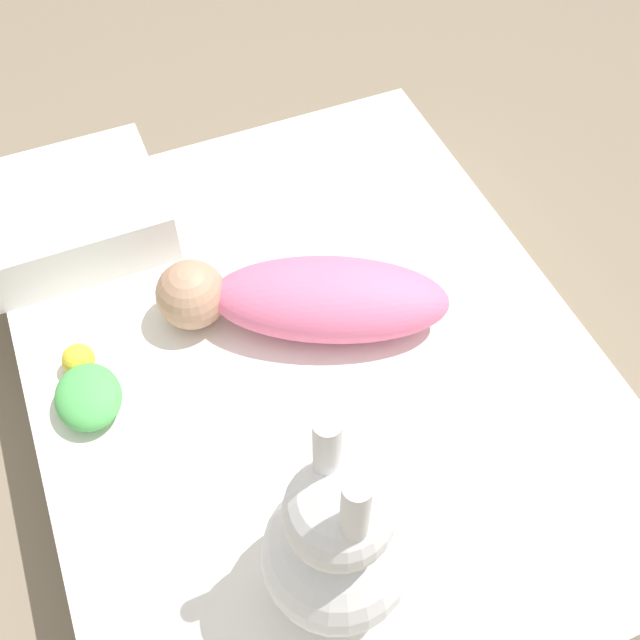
% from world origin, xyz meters
% --- Properties ---
extents(ground_plane, '(12.00, 12.00, 0.00)m').
position_xyz_m(ground_plane, '(0.00, 0.00, 0.00)').
color(ground_plane, '#7A6B56').
extents(bed_mattress, '(1.18, 0.93, 0.19)m').
position_xyz_m(bed_mattress, '(0.00, 0.00, 0.09)').
color(bed_mattress, white).
rests_on(bed_mattress, ground_plane).
extents(swaddled_baby, '(0.32, 0.50, 0.12)m').
position_xyz_m(swaddled_baby, '(0.07, -0.02, 0.25)').
color(swaddled_baby, pink).
rests_on(swaddled_baby, bed_mattress).
extents(pillow, '(0.28, 0.38, 0.11)m').
position_xyz_m(pillow, '(0.43, 0.33, 0.24)').
color(pillow, white).
rests_on(pillow, bed_mattress).
extents(bunny_plush, '(0.20, 0.20, 0.40)m').
position_xyz_m(bunny_plush, '(-0.36, 0.11, 0.32)').
color(bunny_plush, white).
rests_on(bunny_plush, bed_mattress).
extents(turtle_plush, '(0.17, 0.11, 0.06)m').
position_xyz_m(turtle_plush, '(0.06, 0.37, 0.22)').
color(turtle_plush, '#51B756').
rests_on(turtle_plush, bed_mattress).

